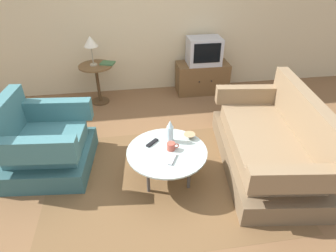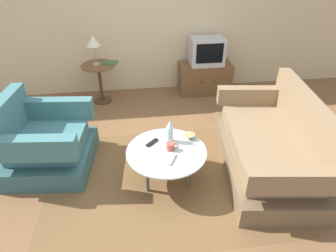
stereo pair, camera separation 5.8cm
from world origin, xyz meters
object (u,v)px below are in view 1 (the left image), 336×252
(tv_remote_silver, at_px, (172,159))
(couch, at_px, (270,145))
(armchair, at_px, (43,146))
(coffee_table, at_px, (167,153))
(bowl, at_px, (189,136))
(side_table, at_px, (97,76))
(tv_remote_dark, at_px, (152,143))
(book, at_px, (108,63))
(table_lamp, at_px, (90,42))
(vase, at_px, (170,131))
(tv_stand, at_px, (202,78))
(mug, at_px, (171,146))
(television, at_px, (204,51))

(tv_remote_silver, bearing_deg, couch, -52.01)
(armchair, bearing_deg, tv_remote_silver, 72.86)
(armchair, xyz_separation_m, coffee_table, (1.35, -0.43, 0.07))
(bowl, distance_m, tv_remote_silver, 0.43)
(tv_remote_silver, bearing_deg, side_table, 48.84)
(tv_remote_dark, xyz_separation_m, book, (-0.49, 1.86, 0.24))
(side_table, distance_m, book, 0.27)
(table_lamp, distance_m, tv_remote_dark, 2.05)
(armchair, bearing_deg, couch, 87.73)
(couch, bearing_deg, vase, 92.47)
(tv_stand, distance_m, table_lamp, 1.93)
(book, bearing_deg, table_lamp, -156.37)
(tv_stand, height_order, table_lamp, table_lamp)
(side_table, relative_size, tv_remote_dark, 4.32)
(table_lamp, distance_m, mug, 2.23)
(television, xyz_separation_m, table_lamp, (-1.78, -0.13, 0.26))
(coffee_table, height_order, television, television)
(vase, bearing_deg, couch, -4.99)
(tv_stand, bearing_deg, vase, -114.03)
(coffee_table, bearing_deg, table_lamp, 112.92)
(mug, bearing_deg, couch, 2.49)
(tv_stand, height_order, television, television)
(side_table, distance_m, tv_stand, 1.77)
(television, relative_size, bowl, 4.19)
(armchair, relative_size, book, 4.13)
(bowl, bearing_deg, mug, -143.13)
(television, distance_m, book, 1.57)
(tv_stand, height_order, bowl, tv_stand)
(coffee_table, xyz_separation_m, book, (-0.63, 2.01, 0.28))
(armchair, distance_m, vase, 1.46)
(book, bearing_deg, tv_remote_dark, -57.36)
(side_table, height_order, tv_stand, side_table)
(tv_stand, height_order, mug, tv_stand)
(television, bearing_deg, couch, -82.49)
(couch, height_order, bowl, couch)
(tv_stand, xyz_separation_m, bowl, (-0.65, -1.94, 0.18))
(tv_stand, height_order, tv_remote_dark, tv_stand)
(mug, bearing_deg, tv_remote_dark, 144.20)
(coffee_table, relative_size, side_table, 1.33)
(coffee_table, xyz_separation_m, table_lamp, (-0.84, 1.99, 0.62))
(table_lamp, relative_size, vase, 1.67)
(table_lamp, bearing_deg, tv_stand, 4.49)
(vase, distance_m, book, 1.97)
(table_lamp, bearing_deg, tv_remote_dark, -69.08)
(television, height_order, bowl, television)
(table_lamp, bearing_deg, mug, -65.73)
(vase, distance_m, tv_remote_dark, 0.23)
(couch, xyz_separation_m, television, (-0.27, 2.05, 0.44))
(coffee_table, distance_m, tv_stand, 2.33)
(armchair, xyz_separation_m, book, (0.72, 1.58, 0.35))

